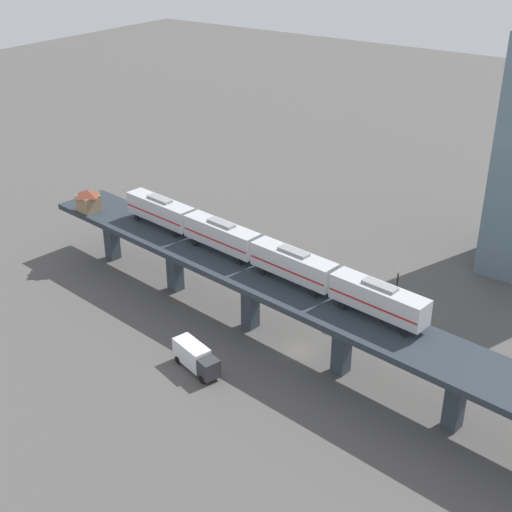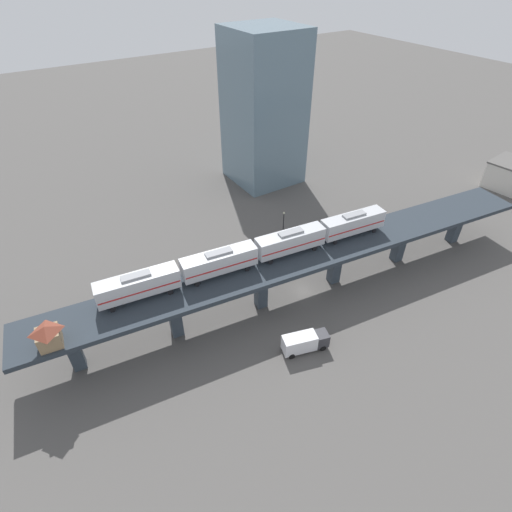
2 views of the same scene
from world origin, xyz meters
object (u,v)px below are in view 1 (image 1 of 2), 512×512
signal_hut (88,200)px  street_lamp (397,289)px  delivery_truck (196,357)px  street_car_black (282,287)px  subway_train (256,249)px  street_car_green (376,324)px

signal_hut → street_lamp: signal_hut is taller
delivery_truck → signal_hut: bearing=-112.9°
signal_hut → street_car_black: signal_hut is taller
street_car_black → delivery_truck: delivery_truck is taller
subway_train → street_lamp: 20.35m
street_car_black → signal_hut: bearing=-74.7°
subway_train → street_car_black: subway_train is taller
delivery_truck → street_lamp: size_ratio=1.09×
street_car_green → street_lamp: (-4.80, 0.43, 3.17)m
street_lamp → subway_train: bearing=-50.1°
subway_train → street_car_black: 13.29m
signal_hut → street_car_black: (-8.26, 30.24, -9.33)m
signal_hut → street_car_green: 47.35m
subway_train → signal_hut: (-0.31, -31.60, -0.74)m
delivery_truck → street_lamp: street_lamp is taller
subway_train → street_lamp: (-12.28, 14.69, -6.90)m
street_car_black → delivery_truck: bearing=4.5°
delivery_truck → street_car_black: bearing=-175.5°
delivery_truck → street_lamp: 29.32m
street_car_black → street_lamp: 16.77m
signal_hut → delivery_truck: signal_hut is taller
street_car_black → street_lamp: (-3.71, 16.04, 3.17)m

